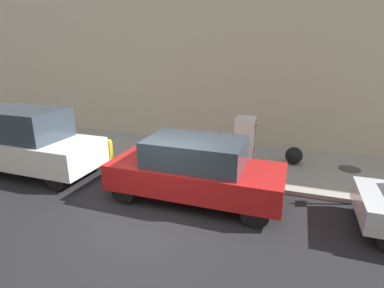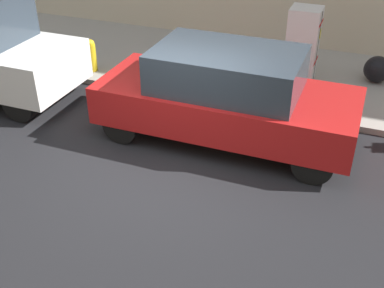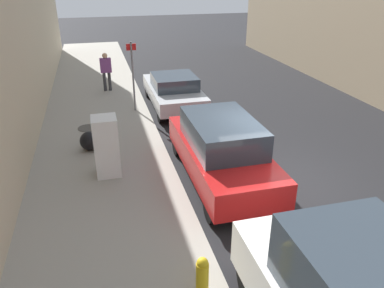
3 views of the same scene
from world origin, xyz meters
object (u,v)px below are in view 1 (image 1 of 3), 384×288
Objects in this scene: parked_van_white at (25,141)px; discarded_refrigerator at (245,140)px; fire_hydrant at (110,149)px; parked_suv_red at (195,169)px; trash_bag at (294,155)px.

discarded_refrigerator is at bearing 113.39° from parked_van_white.
parked_suv_red is at bearing 67.02° from fire_hydrant.
trash_bag is at bearing 105.94° from discarded_refrigerator.
parked_van_white reaches higher than fire_hydrant.
trash_bag is 0.12× the size of parked_van_white.
fire_hydrant is 0.15× the size of parked_van_white.
parked_suv_red reaches higher than trash_bag.
parked_suv_red is (0.00, 5.95, -0.18)m from parked_van_white.
parked_suv_red is at bearing -36.06° from trash_bag.
trash_bag is 9.11m from parked_van_white.
fire_hydrant is (1.31, -4.65, -0.43)m from discarded_refrigerator.
trash_bag is at bearing 111.99° from parked_van_white.
trash_bag is at bearing 105.79° from fire_hydrant.
fire_hydrant is at bearing -112.98° from parked_suv_red.
discarded_refrigerator is 4.85m from fire_hydrant.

